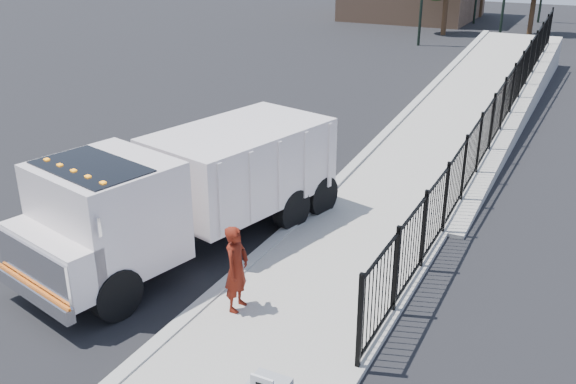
% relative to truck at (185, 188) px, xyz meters
% --- Properties ---
extents(ground, '(120.00, 120.00, 0.00)m').
position_rel_truck_xyz_m(ground, '(1.74, -0.51, -1.60)').
color(ground, black).
rests_on(ground, ground).
extents(sidewalk, '(3.55, 12.00, 0.12)m').
position_rel_truck_xyz_m(sidewalk, '(3.67, -2.51, -1.54)').
color(sidewalk, '#9E998E').
rests_on(sidewalk, ground).
extents(curb, '(0.30, 12.00, 0.16)m').
position_rel_truck_xyz_m(curb, '(1.74, -2.51, -1.52)').
color(curb, '#ADAAA3').
rests_on(curb, ground).
extents(ramp, '(3.95, 24.06, 3.19)m').
position_rel_truck_xyz_m(ramp, '(3.87, 15.49, -1.60)').
color(ramp, '#9E998E').
rests_on(ramp, ground).
extents(iron_fence, '(0.10, 28.00, 1.80)m').
position_rel_truck_xyz_m(iron_fence, '(5.29, 11.49, -0.70)').
color(iron_fence, black).
rests_on(iron_fence, ground).
extents(truck, '(4.57, 8.68, 2.84)m').
position_rel_truck_xyz_m(truck, '(0.00, 0.00, 0.00)').
color(truck, black).
rests_on(truck, ground).
extents(worker, '(0.46, 0.68, 1.80)m').
position_rel_truck_xyz_m(worker, '(2.47, -1.85, -0.58)').
color(worker, '#60170C').
rests_on(worker, sidewalk).
extents(arrow_sign, '(0.35, 0.04, 0.22)m').
position_rel_truck_xyz_m(arrow_sign, '(4.84, -5.12, -0.12)').
color(arrow_sign, white).
rests_on(arrow_sign, utility_cabinet).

